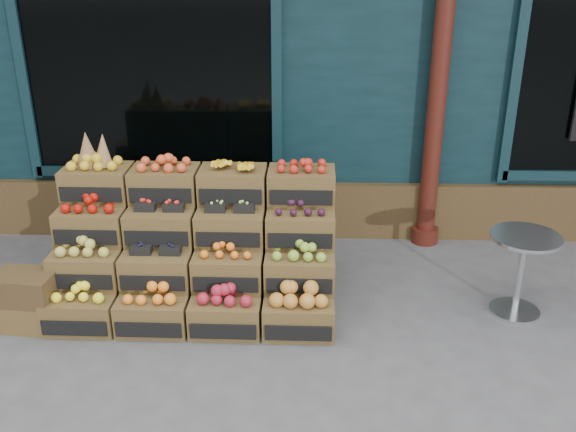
{
  "coord_description": "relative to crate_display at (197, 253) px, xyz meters",
  "views": [
    {
      "loc": [
        -0.06,
        -4.11,
        2.91
      ],
      "look_at": [
        -0.2,
        0.7,
        0.85
      ],
      "focal_mm": 40.0,
      "sensor_mm": 36.0,
      "label": 1
    }
  ],
  "objects": [
    {
      "name": "spare_crates",
      "position": [
        -1.32,
        -0.46,
        -0.21
      ],
      "size": [
        0.51,
        0.38,
        0.48
      ],
      "rotation": [
        0.0,
        0.0,
        -0.1
      ],
      "color": "brown",
      "rests_on": "ground"
    },
    {
      "name": "shopkeeper",
      "position": [
        -0.25,
        1.97,
        0.61
      ],
      "size": [
        0.79,
        0.53,
        2.11
      ],
      "primitive_type": "imported",
      "rotation": [
        0.0,
        0.0,
        3.17
      ],
      "color": "#195931",
      "rests_on": "ground"
    },
    {
      "name": "ground",
      "position": [
        0.99,
        -0.79,
        -0.45
      ],
      "size": [
        60.0,
        60.0,
        0.0
      ],
      "primitive_type": "plane",
      "color": "#4A4A4D",
      "rests_on": "ground"
    },
    {
      "name": "crate_display",
      "position": [
        0.0,
        0.0,
        0.0
      ],
      "size": [
        2.34,
        1.16,
        1.46
      ],
      "rotation": [
        0.0,
        0.0,
        -0.01
      ],
      "color": "brown",
      "rests_on": "ground"
    },
    {
      "name": "bistro_table",
      "position": [
        2.72,
        -0.14,
        -0.0
      ],
      "size": [
        0.57,
        0.57,
        0.72
      ],
      "rotation": [
        0.0,
        0.0,
        0.32
      ],
      "color": "silver",
      "rests_on": "ground"
    }
  ]
}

